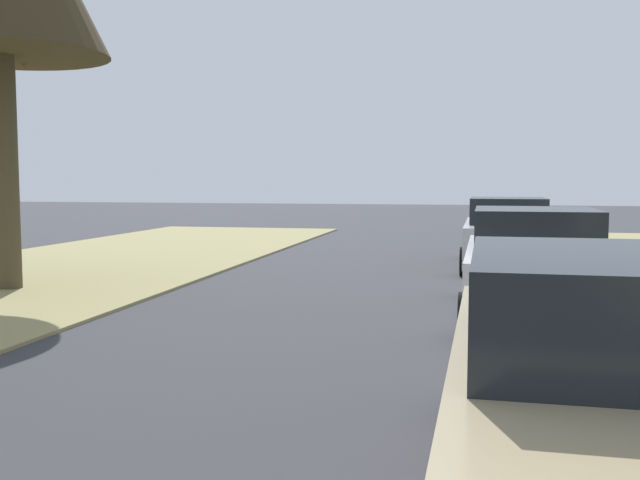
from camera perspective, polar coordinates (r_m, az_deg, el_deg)
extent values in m
cylinder|color=#484029|center=(13.85, -23.56, 4.88)|extent=(0.40, 0.40, 4.08)
cylinder|color=#484029|center=(14.36, -21.17, 15.07)|extent=(1.37, 0.99, 1.11)
cube|color=tan|center=(4.66, 22.01, -12.84)|extent=(1.89, 4.43, 0.85)
cube|color=black|center=(4.28, 22.77, -4.69)|extent=(1.63, 2.05, 0.56)
cylinder|color=black|center=(6.26, 11.47, -10.79)|extent=(0.21, 0.60, 0.60)
cube|color=white|center=(10.65, 16.46, -2.86)|extent=(1.89, 4.43, 0.85)
cube|color=black|center=(10.36, 16.63, 0.85)|extent=(1.63, 2.05, 0.56)
cylinder|color=black|center=(12.30, 11.91, -3.12)|extent=(0.21, 0.60, 0.60)
cylinder|color=black|center=(12.40, 19.99, -3.25)|extent=(0.21, 0.60, 0.60)
cylinder|color=black|center=(9.05, 11.51, -5.96)|extent=(0.21, 0.60, 0.60)
cylinder|color=black|center=(9.17, 22.50, -6.08)|extent=(0.21, 0.60, 0.60)
cube|color=#BCBCC1|center=(16.67, 14.55, -0.11)|extent=(1.89, 4.43, 0.85)
cube|color=black|center=(16.41, 14.62, 2.28)|extent=(1.63, 2.05, 0.56)
cylinder|color=black|center=(18.34, 11.68, -0.53)|extent=(0.21, 0.60, 0.60)
cylinder|color=black|center=(18.38, 17.10, -0.63)|extent=(0.21, 0.60, 0.60)
cylinder|color=black|center=(15.06, 11.38, -1.68)|extent=(0.21, 0.60, 0.60)
cylinder|color=black|center=(15.11, 18.00, -1.79)|extent=(0.21, 0.60, 0.60)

